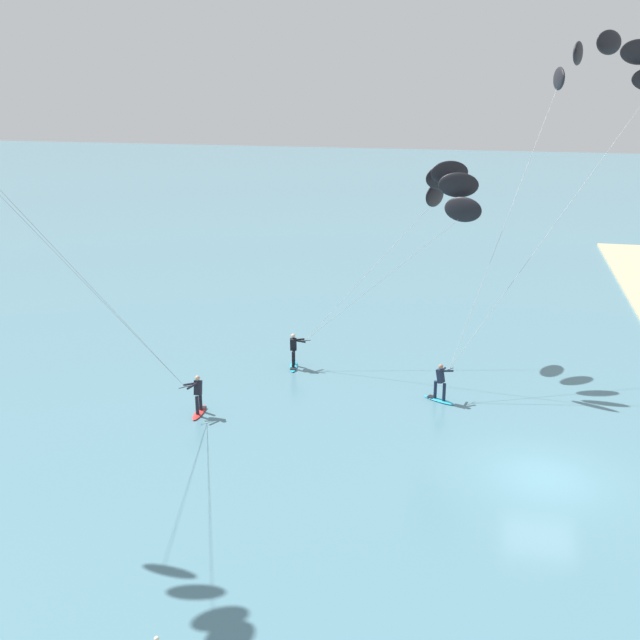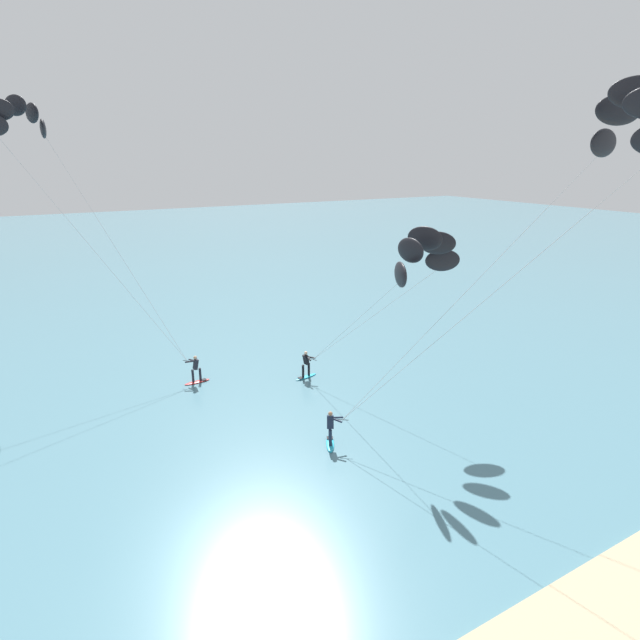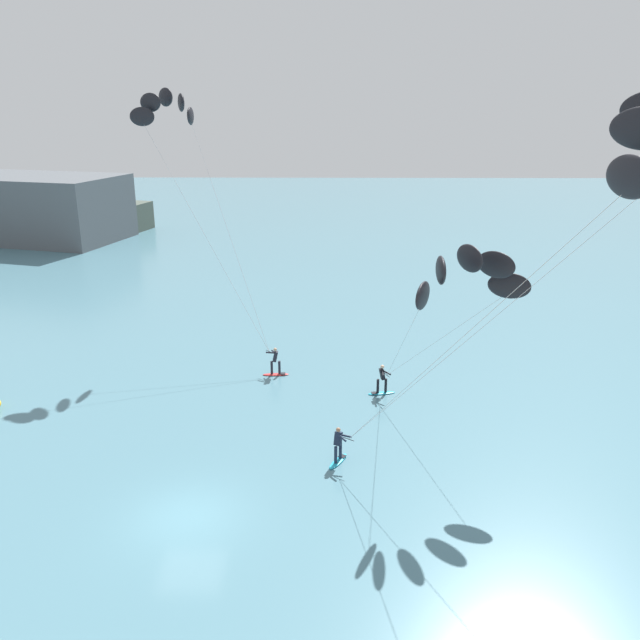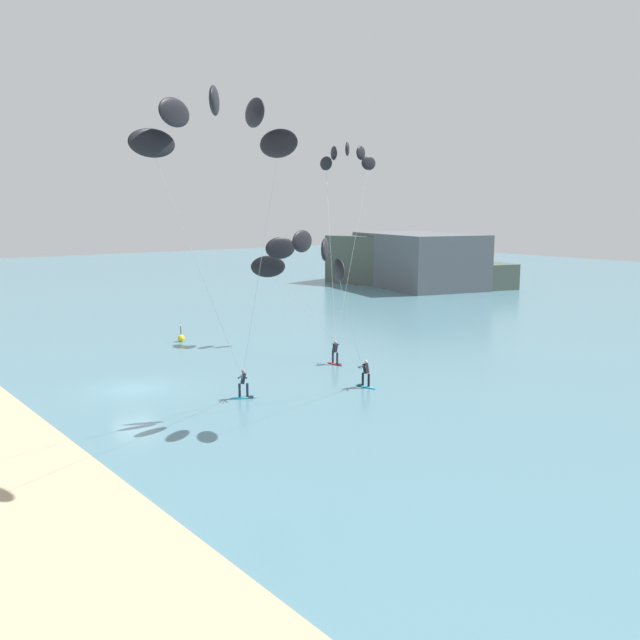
# 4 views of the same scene
# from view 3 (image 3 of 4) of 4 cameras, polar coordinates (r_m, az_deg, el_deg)

# --- Properties ---
(ground_plane) EXTENTS (240.00, 240.00, 0.00)m
(ground_plane) POSITION_cam_3_polar(r_m,az_deg,el_deg) (26.15, -11.53, -16.61)
(ground_plane) COLOR slate
(kitesurfer_nearshore) EXTENTS (6.24, 8.70, 9.59)m
(kitesurfer_nearshore) POSITION_cam_3_polar(r_m,az_deg,el_deg) (27.00, 12.50, 3.39)
(kitesurfer_nearshore) COLOR #23ADD1
(kitesurfer_nearshore) RESTS_ON ground
(kitesurfer_mid_water) EXTENTS (11.56, 10.11, 15.26)m
(kitesurfer_mid_water) POSITION_cam_3_polar(r_m,az_deg,el_deg) (20.78, 26.20, 12.70)
(kitesurfer_mid_water) COLOR #23ADD1
(kitesurfer_mid_water) RESTS_ON ground
(kitesurfer_far_out) EXTENTS (9.56, 9.01, 15.82)m
(kitesurfer_far_out) POSITION_cam_3_polar(r_m,az_deg,el_deg) (42.11, -12.93, 16.84)
(kitesurfer_far_out) COLOR red
(kitesurfer_far_out) RESTS_ON ground
(distant_headland) EXTENTS (27.34, 22.00, 7.22)m
(distant_headland) POSITION_cam_3_polar(r_m,az_deg,el_deg) (84.44, -24.20, 8.65)
(distant_headland) COLOR #4C564C
(distant_headland) RESTS_ON ground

